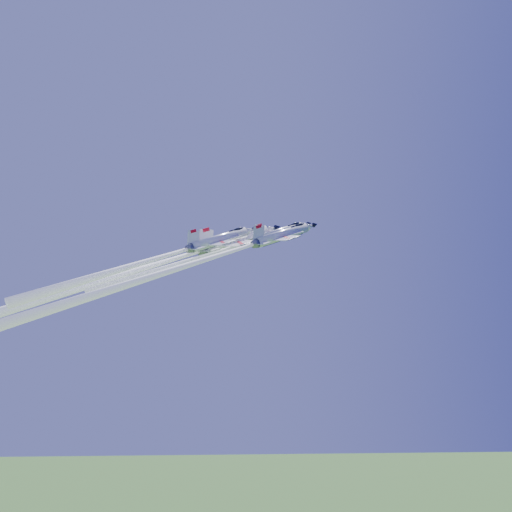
{
  "coord_description": "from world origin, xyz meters",
  "views": [
    {
      "loc": [
        -4.7,
        -98.16,
        79.05
      ],
      "look_at": [
        0.0,
        0.0,
        92.87
      ],
      "focal_mm": 40.0,
      "sensor_mm": 36.0,
      "label": 1
    }
  ],
  "objects_px": {
    "jet_lead": "(219,252)",
    "jet_right": "(192,264)",
    "jet_left": "(112,278)",
    "jet_slot": "(156,259)"
  },
  "relations": [
    {
      "from": "jet_lead",
      "to": "jet_right",
      "type": "height_order",
      "value": "jet_right"
    },
    {
      "from": "jet_lead",
      "to": "jet_left",
      "type": "relative_size",
      "value": 0.58
    },
    {
      "from": "jet_right",
      "to": "jet_slot",
      "type": "bearing_deg",
      "value": -152.75
    },
    {
      "from": "jet_lead",
      "to": "jet_slot",
      "type": "distance_m",
      "value": 12.77
    },
    {
      "from": "jet_lead",
      "to": "jet_right",
      "type": "relative_size",
      "value": 0.79
    },
    {
      "from": "jet_lead",
      "to": "jet_left",
      "type": "xyz_separation_m",
      "value": [
        -16.93,
        -6.26,
        -5.26
      ]
    },
    {
      "from": "jet_left",
      "to": "jet_right",
      "type": "relative_size",
      "value": 1.35
    },
    {
      "from": "jet_lead",
      "to": "jet_right",
      "type": "xyz_separation_m",
      "value": [
        -3.93,
        -11.16,
        -3.53
      ]
    },
    {
      "from": "jet_right",
      "to": "jet_slot",
      "type": "distance_m",
      "value": 6.99
    },
    {
      "from": "jet_left",
      "to": "jet_lead",
      "type": "bearing_deg",
      "value": 77.45
    }
  ]
}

